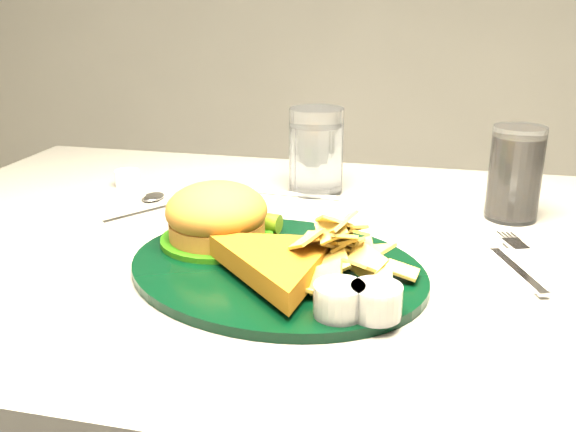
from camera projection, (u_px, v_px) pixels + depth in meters
name	position (u px, v px, depth m)	size (l,w,h in m)	color
dinner_plate	(276.00, 241.00, 0.72)	(0.35, 0.29, 0.08)	black
water_glass	(316.00, 151.00, 1.01)	(0.08, 0.08, 0.13)	white
cola_glass	(515.00, 173.00, 0.89)	(0.07, 0.07, 0.13)	black
fork_napkin	(517.00, 267.00, 0.73)	(0.12, 0.16, 0.01)	white
spoon	(138.00, 212.00, 0.92)	(0.04, 0.15, 0.01)	white
ramekin	(127.00, 178.00, 1.05)	(0.04, 0.04, 0.03)	white
wrapped_straw	(279.00, 193.00, 1.01)	(0.20, 0.07, 0.01)	white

